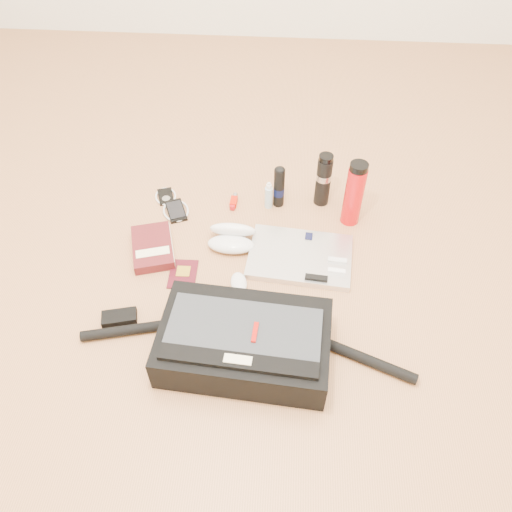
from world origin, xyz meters
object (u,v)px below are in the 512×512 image
messenger_bag (244,342)px  laptop (300,257)px  thermos_red (354,194)px  book (153,247)px  thermos_black (323,180)px

messenger_bag → laptop: size_ratio=2.68×
laptop → thermos_red: bearing=54.7°
messenger_bag → book: messenger_bag is taller
thermos_black → thermos_red: (0.11, -0.10, 0.02)m
laptop → thermos_black: thermos_black is taller
thermos_red → book: bearing=-163.4°
laptop → book: book is taller
thermos_black → thermos_red: thermos_red is taller
book → thermos_black: (0.62, 0.32, 0.10)m
messenger_bag → book: 0.56m
messenger_bag → laptop: bearing=71.6°
laptop → thermos_black: 0.35m
thermos_black → book: bearing=-152.8°
thermos_red → messenger_bag: bearing=-119.7°
messenger_bag → thermos_black: 0.78m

